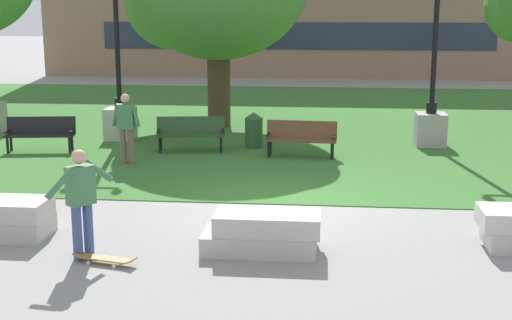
# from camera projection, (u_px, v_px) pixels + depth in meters

# --- Properties ---
(ground_plane) EXTENTS (140.00, 140.00, 0.00)m
(ground_plane) POSITION_uv_depth(u_px,v_px,m) (280.00, 205.00, 13.90)
(ground_plane) COLOR gray
(grass_lawn) EXTENTS (40.00, 20.00, 0.02)m
(grass_lawn) POSITION_uv_depth(u_px,v_px,m) (299.00, 122.00, 23.62)
(grass_lawn) COLOR #336628
(grass_lawn) RESTS_ON ground
(concrete_block_left) EXTENTS (1.85, 0.90, 0.64)m
(concrete_block_left) POSITION_uv_depth(u_px,v_px,m) (263.00, 233.00, 11.24)
(concrete_block_left) COLOR #B2ADA3
(concrete_block_left) RESTS_ON ground
(person_skateboarder) EXTENTS (0.69, 1.30, 1.71)m
(person_skateboarder) POSITION_uv_depth(u_px,v_px,m) (81.00, 197.00, 10.81)
(person_skateboarder) COLOR #384C7A
(person_skateboarder) RESTS_ON ground
(skateboard) EXTENTS (1.04, 0.43, 0.14)m
(skateboard) POSITION_uv_depth(u_px,v_px,m) (105.00, 258.00, 10.75)
(skateboard) COLOR olive
(skateboard) RESTS_ON ground
(park_bench_near_left) EXTENTS (1.86, 0.79, 0.90)m
(park_bench_near_left) POSITION_uv_depth(u_px,v_px,m) (40.00, 132.00, 18.78)
(park_bench_near_left) COLOR black
(park_bench_near_left) RESTS_ON grass_lawn
(park_bench_far_left) EXTENTS (1.83, 0.65, 0.90)m
(park_bench_far_left) POSITION_uv_depth(u_px,v_px,m) (301.00, 136.00, 18.13)
(park_bench_far_left) COLOR brown
(park_bench_far_left) RESTS_ON grass_lawn
(park_bench_far_right) EXTENTS (1.86, 0.77, 0.90)m
(park_bench_far_right) POSITION_uv_depth(u_px,v_px,m) (191.00, 132.00, 18.80)
(park_bench_far_right) COLOR #284723
(park_bench_far_right) RESTS_ON grass_lawn
(lamp_post_left) EXTENTS (1.32, 0.80, 5.17)m
(lamp_post_left) POSITION_uv_depth(u_px,v_px,m) (432.00, 108.00, 19.38)
(lamp_post_left) COLOR gray
(lamp_post_left) RESTS_ON grass_lawn
(lamp_post_right) EXTENTS (1.32, 0.80, 5.44)m
(lamp_post_right) POSITION_uv_depth(u_px,v_px,m) (119.00, 102.00, 20.31)
(lamp_post_right) COLOR #ADA89E
(lamp_post_right) RESTS_ON grass_lawn
(trash_bin) EXTENTS (0.49, 0.49, 0.96)m
(trash_bin) POSITION_uv_depth(u_px,v_px,m) (254.00, 130.00, 19.27)
(trash_bin) COLOR #234C28
(trash_bin) RESTS_ON grass_lawn
(person_bystander_far_lawn) EXTENTS (0.74, 0.24, 1.71)m
(person_bystander_far_lawn) POSITION_uv_depth(u_px,v_px,m) (126.00, 125.00, 17.22)
(person_bystander_far_lawn) COLOR brown
(person_bystander_far_lawn) RESTS_ON grass_lawn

